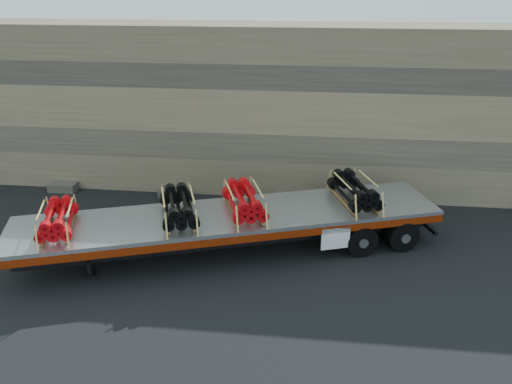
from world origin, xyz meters
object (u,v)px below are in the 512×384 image
bundle_front (57,220)px  bundle_rear (354,191)px  trailer (230,233)px  bundle_midfront (179,208)px  bundle_midrear (244,201)px

bundle_front → bundle_rear: bearing=0.0°
trailer → bundle_rear: bearing=0.0°
trailer → bundle_front: bearing=-180.0°
bundle_rear → bundle_midfront: bearing=180.0°
trailer → bundle_midrear: bearing=-0.0°
trailer → bundle_midrear: bundle_midrear is taller
bundle_front → bundle_rear: 9.87m
bundle_midfront → bundle_midrear: 2.18m
trailer → bundle_midrear: size_ratio=6.20×
bundle_front → bundle_midfront: size_ratio=0.92×
trailer → bundle_front: bundle_front is taller
bundle_front → bundle_midrear: bundle_midrear is taller
trailer → bundle_front: size_ratio=6.83×
bundle_front → bundle_midrear: (5.61, 1.94, 0.04)m
bundle_midfront → bundle_front: bearing=-180.0°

